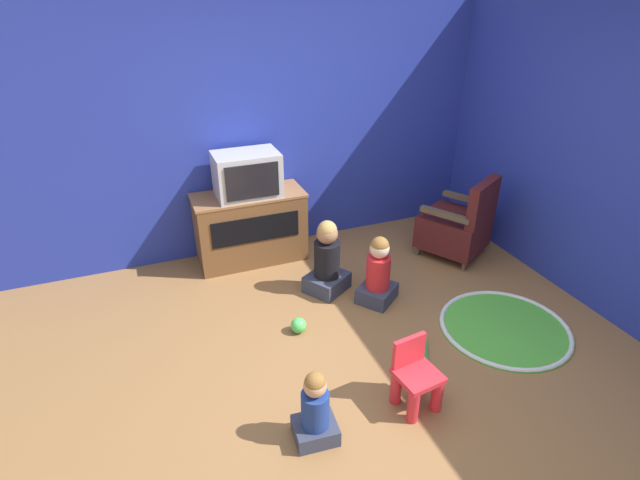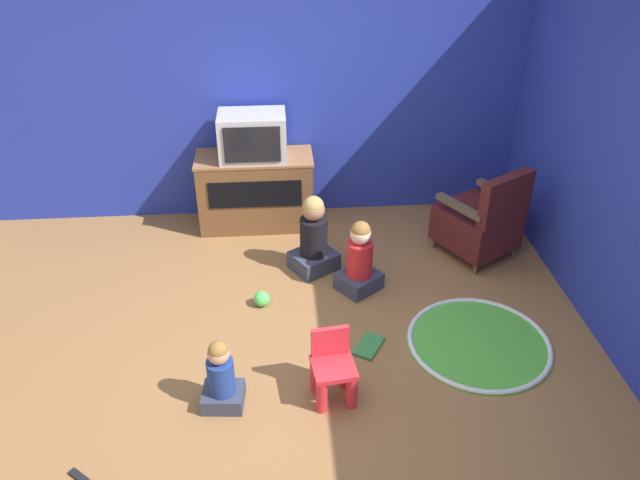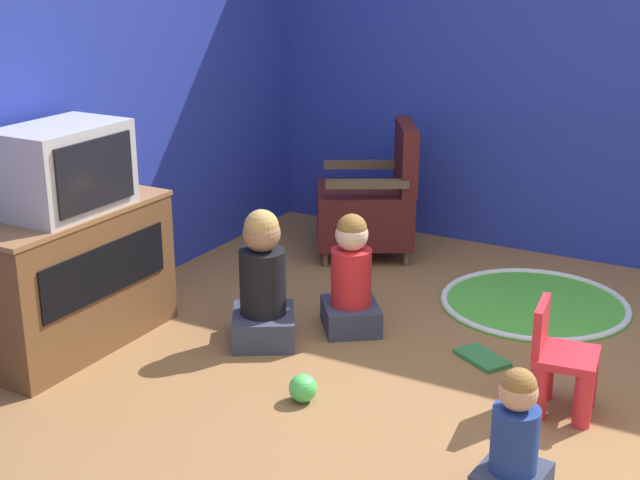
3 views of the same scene
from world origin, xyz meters
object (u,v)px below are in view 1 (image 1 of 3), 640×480
(child_watching_left, at_px, (378,274))
(book, at_px, (417,350))
(television, at_px, (247,174))
(toy_ball, at_px, (298,325))
(child_watching_center, at_px, (327,261))
(child_watching_right, at_px, (315,411))
(tv_cabinet, at_px, (250,226))
(black_armchair, at_px, (458,226))
(yellow_kid_chair, at_px, (416,380))

(child_watching_left, bearing_deg, book, -128.70)
(television, height_order, toy_ball, television)
(child_watching_left, height_order, child_watching_center, child_watching_center)
(child_watching_center, bearing_deg, book, -104.40)
(television, height_order, child_watching_right, television)
(book, bearing_deg, tv_cabinet, 54.62)
(child_watching_center, bearing_deg, child_watching_right, -146.32)
(child_watching_left, relative_size, child_watching_right, 1.21)
(black_armchair, height_order, yellow_kid_chair, black_armchair)
(toy_ball, xyz_separation_m, book, (0.79, -0.57, -0.05))
(child_watching_left, bearing_deg, child_watching_center, 100.56)
(yellow_kid_chair, bearing_deg, tv_cabinet, 95.29)
(black_armchair, bearing_deg, child_watching_center, -25.36)
(yellow_kid_chair, relative_size, child_watching_right, 0.94)
(child_watching_right, xyz_separation_m, book, (1.05, 0.48, -0.22))
(television, xyz_separation_m, child_watching_center, (0.50, -0.81, -0.63))
(black_armchair, xyz_separation_m, child_watching_center, (-1.51, -0.12, -0.03))
(book, bearing_deg, television, 54.84)
(child_watching_center, distance_m, book, 1.16)
(tv_cabinet, distance_m, yellow_kid_chair, 2.43)
(child_watching_center, height_order, child_watching_right, child_watching_center)
(child_watching_center, xyz_separation_m, child_watching_right, (-0.71, -1.56, -0.08))
(black_armchair, distance_m, toy_ball, 2.08)
(yellow_kid_chair, bearing_deg, black_armchair, 40.92)
(child_watching_center, height_order, toy_ball, child_watching_center)
(television, relative_size, child_watching_right, 1.15)
(black_armchair, bearing_deg, toy_ball, -12.36)
(child_watching_center, distance_m, toy_ball, 0.72)
(black_armchair, xyz_separation_m, book, (-1.17, -1.20, -0.33))
(tv_cabinet, distance_m, television, 0.56)
(toy_ball, bearing_deg, black_armchair, 17.71)
(yellow_kid_chair, xyz_separation_m, child_watching_left, (0.33, 1.21, 0.07))
(tv_cabinet, bearing_deg, book, -66.20)
(yellow_kid_chair, bearing_deg, toy_ball, 107.72)
(book, bearing_deg, child_watching_center, 48.18)
(yellow_kid_chair, relative_size, child_watching_left, 0.78)
(child_watching_left, xyz_separation_m, toy_ball, (-0.82, -0.18, -0.21))
(child_watching_left, distance_m, toy_ball, 0.86)
(child_watching_left, relative_size, book, 2.04)
(tv_cabinet, relative_size, black_armchair, 1.25)
(television, relative_size, toy_ball, 4.75)
(television, xyz_separation_m, child_watching_left, (0.86, -1.14, -0.66))
(tv_cabinet, distance_m, black_armchair, 2.13)
(television, bearing_deg, toy_ball, -87.99)
(toy_ball, bearing_deg, book, -35.78)
(child_watching_left, bearing_deg, child_watching_right, -168.06)
(tv_cabinet, height_order, toy_ball, tv_cabinet)
(tv_cabinet, bearing_deg, television, -90.00)
(child_watching_left, relative_size, child_watching_center, 0.90)
(child_watching_left, bearing_deg, black_armchair, -15.66)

